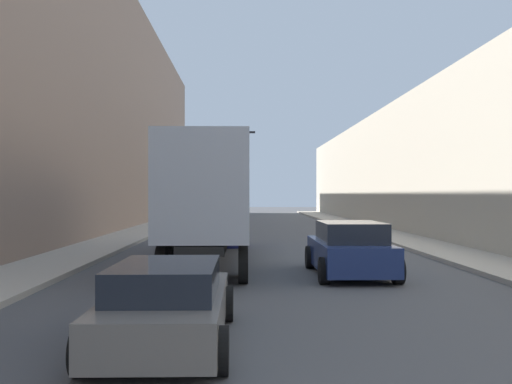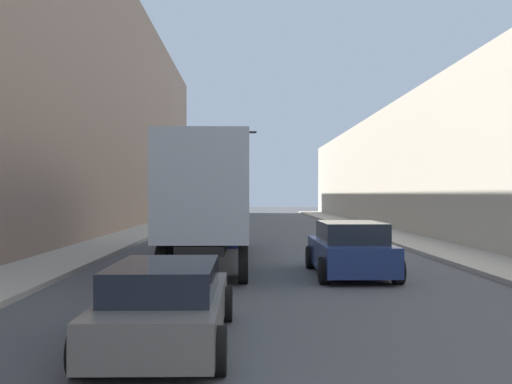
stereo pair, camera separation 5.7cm
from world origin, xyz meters
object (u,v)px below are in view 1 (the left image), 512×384
(sedan_car, at_px, (167,304))
(suv_car, at_px, (350,250))
(traffic_signal_gantry, at_px, (187,160))
(semi_truck, at_px, (213,196))

(sedan_car, height_order, suv_car, suv_car)
(sedan_car, bearing_deg, traffic_signal_gantry, 95.05)
(sedan_car, xyz_separation_m, suv_car, (4.24, 7.39, 0.12))
(semi_truck, distance_m, sedan_car, 11.35)
(traffic_signal_gantry, bearing_deg, sedan_car, -84.95)
(sedan_car, distance_m, suv_car, 8.52)
(semi_truck, height_order, traffic_signal_gantry, traffic_signal_gantry)
(sedan_car, relative_size, suv_car, 0.99)
(semi_truck, height_order, suv_car, semi_truck)
(semi_truck, bearing_deg, traffic_signal_gantry, 99.18)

